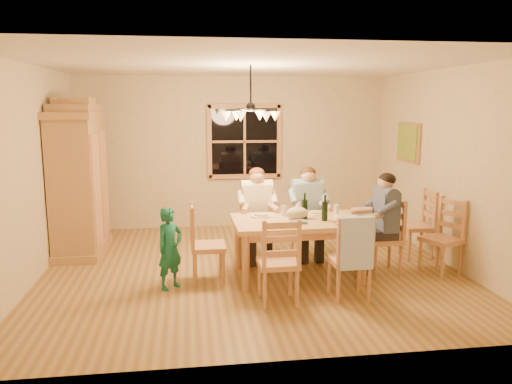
{
  "coord_description": "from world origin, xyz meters",
  "views": [
    {
      "loc": [
        -0.82,
        -6.45,
        2.19
      ],
      "look_at": [
        0.08,
        0.1,
        1.04
      ],
      "focal_mm": 35.0,
      "sensor_mm": 36.0,
      "label": 1
    }
  ],
  "objects": [
    {
      "name": "adult_slate_man",
      "position": [
        1.71,
        -0.39,
        0.84
      ],
      "size": [
        0.43,
        0.4,
        0.87
      ],
      "rotation": [
        0.0,
        0.0,
        1.58
      ],
      "color": "#44506E",
      "rests_on": "floor"
    },
    {
      "name": "painting",
      "position": [
        2.71,
        1.2,
        1.6
      ],
      "size": [
        0.06,
        0.78,
        0.64
      ],
      "color": "#9D7A44",
      "rests_on": "wall_right"
    },
    {
      "name": "plate_plaid",
      "position": [
        0.85,
        -0.13,
        0.77
      ],
      "size": [
        0.26,
        0.26,
        0.02
      ],
      "primitive_type": "cylinder",
      "color": "white",
      "rests_on": "dining_table"
    },
    {
      "name": "chair_end_left",
      "position": [
        -0.59,
        -0.42,
        0.3
      ],
      "size": [
        0.43,
        0.45,
        0.99
      ],
      "rotation": [
        0.0,
        0.0,
        -1.56
      ],
      "color": "tan",
      "rests_on": "floor"
    },
    {
      "name": "wine_bottle_a",
      "position": [
        0.65,
        -0.34,
        0.93
      ],
      "size": [
        0.08,
        0.08,
        0.33
      ],
      "primitive_type": "cylinder",
      "color": "black",
      "rests_on": "dining_table"
    },
    {
      "name": "window",
      "position": [
        0.2,
        2.47,
        1.55
      ],
      "size": [
        1.3,
        0.06,
        1.3
      ],
      "color": "black",
      "rests_on": "wall_back"
    },
    {
      "name": "plate_woman",
      "position": [
        0.11,
        -0.18,
        0.77
      ],
      "size": [
        0.26,
        0.26,
        0.02
      ],
      "primitive_type": "cylinder",
      "color": "white",
      "rests_on": "dining_table"
    },
    {
      "name": "plate_slate",
      "position": [
        1.17,
        -0.42,
        0.77
      ],
      "size": [
        0.26,
        0.26,
        0.02
      ],
      "primitive_type": "cylinder",
      "color": "white",
      "rests_on": "dining_table"
    },
    {
      "name": "chair_near_right",
      "position": [
        0.98,
        -1.18,
        0.3
      ],
      "size": [
        0.45,
        0.43,
        0.99
      ],
      "rotation": [
        0.0,
        0.0,
        0.01
      ],
      "color": "tan",
      "rests_on": "floor"
    },
    {
      "name": "wine_glass_b",
      "position": [
        1.11,
        -0.23,
        0.83
      ],
      "size": [
        0.06,
        0.06,
        0.14
      ],
      "primitive_type": "cylinder",
      "color": "silver",
      "rests_on": "dining_table"
    },
    {
      "name": "chair_near_left",
      "position": [
        0.16,
        -1.19,
        0.3
      ],
      "size": [
        0.45,
        0.43,
        0.99
      ],
      "rotation": [
        0.0,
        0.0,
        0.01
      ],
      "color": "tan",
      "rests_on": "floor"
    },
    {
      "name": "chandelier",
      "position": [
        -0.0,
        0.0,
        2.08
      ],
      "size": [
        0.77,
        0.68,
        0.71
      ],
      "color": "black",
      "rests_on": "ceiling"
    },
    {
      "name": "towel",
      "position": [
        0.99,
        -1.37,
        0.7
      ],
      "size": [
        0.38,
        0.11,
        0.58
      ],
      "primitive_type": "cube",
      "rotation": [
        0.0,
        0.0,
        0.01
      ],
      "color": "#A7BEE2",
      "rests_on": "chair_near_right"
    },
    {
      "name": "wall_back",
      "position": [
        0.0,
        2.5,
        1.35
      ],
      "size": [
        5.5,
        0.02,
        2.7
      ],
      "primitive_type": "cube",
      "color": "#C0AF88",
      "rests_on": "floor"
    },
    {
      "name": "chair_spare_front",
      "position": [
        2.45,
        -0.51,
        0.3
      ],
      "size": [
        0.56,
        0.57,
        0.99
      ],
      "rotation": [
        0.0,
        0.0,
        1.97
      ],
      "color": "tan",
      "rests_on": "floor"
    },
    {
      "name": "napkin",
      "position": [
        0.52,
        -0.6,
        0.78
      ],
      "size": [
        0.18,
        0.14,
        0.03
      ],
      "primitive_type": "cube",
      "rotation": [
        0.0,
        0.0,
        0.01
      ],
      "color": "#476A83",
      "rests_on": "dining_table"
    },
    {
      "name": "wine_glass_a",
      "position": [
        0.41,
        -0.18,
        0.83
      ],
      "size": [
        0.06,
        0.06,
        0.14
      ],
      "primitive_type": "cylinder",
      "color": "silver",
      "rests_on": "dining_table"
    },
    {
      "name": "ceiling",
      "position": [
        0.0,
        0.0,
        2.7
      ],
      "size": [
        5.5,
        5.0,
        0.02
      ],
      "primitive_type": "cube",
      "color": "white",
      "rests_on": "wall_back"
    },
    {
      "name": "adult_woman",
      "position": [
        0.13,
        0.38,
        0.84
      ],
      "size": [
        0.4,
        0.43,
        0.87
      ],
      "rotation": [
        0.0,
        0.0,
        3.16
      ],
      "color": "beige",
      "rests_on": "floor"
    },
    {
      "name": "child",
      "position": [
        -1.05,
        -0.59,
        0.5
      ],
      "size": [
        0.43,
        0.42,
        1.0
      ],
      "primitive_type": "imported",
      "rotation": [
        0.0,
        0.0,
        0.75
      ],
      "color": "#176A59",
      "rests_on": "floor"
    },
    {
      "name": "chair_far_left",
      "position": [
        0.13,
        0.38,
        0.3
      ],
      "size": [
        0.45,
        0.43,
        0.99
      ],
      "rotation": [
        0.0,
        0.0,
        3.16
      ],
      "color": "tan",
      "rests_on": "floor"
    },
    {
      "name": "armoire",
      "position": [
        -2.42,
        1.16,
        1.06
      ],
      "size": [
        0.66,
        1.4,
        2.3
      ],
      "color": "#9D7A44",
      "rests_on": "floor"
    },
    {
      "name": "wine_bottle_b",
      "position": [
        0.87,
        -0.51,
        0.93
      ],
      "size": [
        0.08,
        0.08,
        0.33
      ],
      "primitive_type": "cylinder",
      "color": "black",
      "rests_on": "dining_table"
    },
    {
      "name": "cloth_bundle",
      "position": [
        0.55,
        -0.36,
        0.84
      ],
      "size": [
        0.28,
        0.22,
        0.15
      ],
      "primitive_type": "ellipsoid",
      "color": "tan",
      "rests_on": "dining_table"
    },
    {
      "name": "wall_right",
      "position": [
        2.75,
        0.0,
        1.35
      ],
      "size": [
        0.02,
        5.0,
        2.7
      ],
      "primitive_type": "cube",
      "color": "#C0AF88",
      "rests_on": "floor"
    },
    {
      "name": "dining_table",
      "position": [
        0.56,
        -0.4,
        0.65
      ],
      "size": [
        1.67,
        1.03,
        0.76
      ],
      "rotation": [
        0.0,
        0.0,
        0.01
      ],
      "color": "#B58150",
      "rests_on": "floor"
    },
    {
      "name": "chair_spare_back",
      "position": [
        2.45,
        0.21,
        0.3
      ],
      "size": [
        0.43,
        0.45,
        0.99
      ],
      "rotation": [
        0.0,
        0.0,
        1.54
      ],
      "color": "tan",
      "rests_on": "floor"
    },
    {
      "name": "adult_plaid_man",
      "position": [
        0.87,
        0.39,
        0.84
      ],
      "size": [
        0.4,
        0.43,
        0.87
      ],
      "rotation": [
        0.0,
        0.0,
        3.16
      ],
      "color": "teal",
      "rests_on": "floor"
    },
    {
      "name": "cap",
      "position": [
        1.02,
        -0.67,
        0.82
      ],
      "size": [
        0.2,
        0.2,
        0.11
      ],
      "primitive_type": "ellipsoid",
      "color": "beige",
      "rests_on": "dining_table"
    },
    {
      "name": "wall_left",
      "position": [
        -2.75,
        0.0,
        1.35
      ],
      "size": [
        0.02,
        5.0,
        2.7
      ],
      "primitive_type": "cube",
      "color": "#C0AF88",
      "rests_on": "floor"
    },
    {
      "name": "chair_end_right",
      "position": [
        1.71,
        -0.39,
        0.3
      ],
      "size": [
        0.43,
        0.45,
        0.99
      ],
      "rotation": [
        0.0,
        0.0,
        1.58
      ],
      "color": "tan",
      "rests_on": "floor"
    },
    {
      "name": "floor",
      "position": [
        0.0,
        0.0,
        0.0
      ],
      "size": [
        5.5,
        5.5,
        0.0
      ],
      "primitive_type": "plane",
      "color": "olive",
      "rests_on": "ground"
    },
    {
      "name": "chair_far_right",
      "position": [
        0.87,
        0.39,
        0.3
      ],
      "size": [
        0.45,
        0.43,
        0.99
      ],
      "rotation": [
        0.0,
        0.0,
        3.16
      ],
      "color": "tan",
      "rests_on": "floor"
    }
  ]
}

